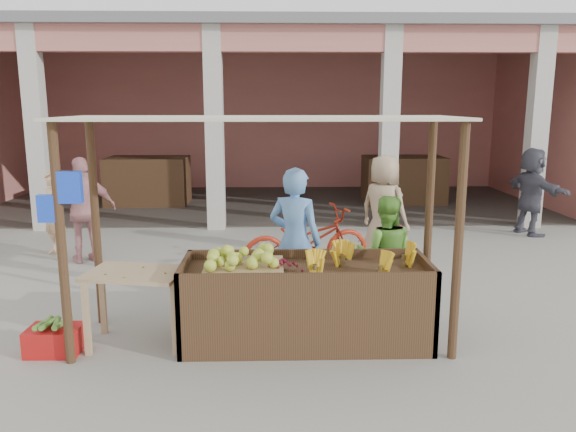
{
  "coord_description": "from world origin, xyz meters",
  "views": [
    {
      "loc": [
        0.16,
        -5.66,
        2.51
      ],
      "look_at": [
        0.35,
        1.2,
        1.14
      ],
      "focal_mm": 35.0,
      "sensor_mm": 36.0,
      "label": 1
    }
  ],
  "objects_px": {
    "fruit_stall": "(306,306)",
    "motorcycle": "(306,241)",
    "red_crate": "(55,340)",
    "side_table": "(136,284)",
    "vendor_blue": "(295,237)",
    "vendor_green": "(385,252)"
  },
  "relations": [
    {
      "from": "fruit_stall",
      "to": "motorcycle",
      "type": "height_order",
      "value": "motorcycle"
    },
    {
      "from": "red_crate",
      "to": "motorcycle",
      "type": "relative_size",
      "value": 0.25
    },
    {
      "from": "fruit_stall",
      "to": "side_table",
      "type": "relative_size",
      "value": 2.4
    },
    {
      "from": "red_crate",
      "to": "vendor_blue",
      "type": "xyz_separation_m",
      "value": [
        2.51,
        1.09,
        0.82
      ]
    },
    {
      "from": "red_crate",
      "to": "vendor_blue",
      "type": "relative_size",
      "value": 0.28
    },
    {
      "from": "vendor_blue",
      "to": "vendor_green",
      "type": "distance_m",
      "value": 1.1
    },
    {
      "from": "vendor_green",
      "to": "motorcycle",
      "type": "distance_m",
      "value": 1.75
    },
    {
      "from": "fruit_stall",
      "to": "red_crate",
      "type": "height_order",
      "value": "fruit_stall"
    },
    {
      "from": "motorcycle",
      "to": "side_table",
      "type": "bearing_deg",
      "value": 122.73
    },
    {
      "from": "side_table",
      "to": "red_crate",
      "type": "height_order",
      "value": "side_table"
    },
    {
      "from": "vendor_green",
      "to": "side_table",
      "type": "bearing_deg",
      "value": 27.07
    },
    {
      "from": "fruit_stall",
      "to": "vendor_green",
      "type": "relative_size",
      "value": 1.7
    },
    {
      "from": "fruit_stall",
      "to": "motorcycle",
      "type": "xyz_separation_m",
      "value": [
        0.14,
        2.34,
        0.14
      ]
    },
    {
      "from": "side_table",
      "to": "fruit_stall",
      "type": "bearing_deg",
      "value": 10.11
    },
    {
      "from": "motorcycle",
      "to": "vendor_blue",
      "type": "bearing_deg",
      "value": 153.55
    },
    {
      "from": "vendor_blue",
      "to": "vendor_green",
      "type": "xyz_separation_m",
      "value": [
        1.08,
        -0.04,
        -0.19
      ]
    },
    {
      "from": "side_table",
      "to": "red_crate",
      "type": "xyz_separation_m",
      "value": [
        -0.8,
        -0.22,
        -0.52
      ]
    },
    {
      "from": "fruit_stall",
      "to": "vendor_green",
      "type": "height_order",
      "value": "vendor_green"
    },
    {
      "from": "fruit_stall",
      "to": "side_table",
      "type": "height_order",
      "value": "fruit_stall"
    },
    {
      "from": "fruit_stall",
      "to": "red_crate",
      "type": "relative_size",
      "value": 4.96
    },
    {
      "from": "side_table",
      "to": "vendor_green",
      "type": "relative_size",
      "value": 0.71
    },
    {
      "from": "vendor_blue",
      "to": "red_crate",
      "type": "bearing_deg",
      "value": 45.96
    }
  ]
}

